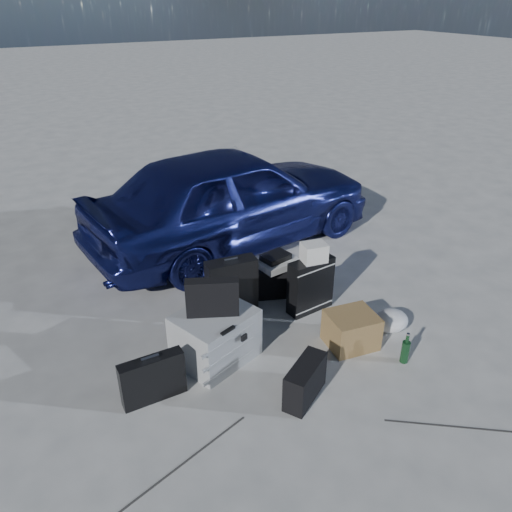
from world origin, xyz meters
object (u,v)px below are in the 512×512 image
Objects in this scene: briefcase at (153,379)px; cardboard_box at (351,330)px; pelican_case at (215,336)px; duffel_bag at (276,279)px; suitcase_right at (310,285)px; green_bottle at (406,348)px; car at (233,197)px; suitcase_left at (232,289)px.

briefcase reaches higher than cardboard_box.
cardboard_box is at bearing -6.54° from briefcase.
duffel_bag is (0.98, 0.67, -0.06)m from pelican_case.
suitcase_right reaches higher than briefcase.
green_bottle is at bearing -57.68° from cardboard_box.
car is 2.25m from pelican_case.
cardboard_box is (0.04, -2.32, -0.46)m from car.
car reaches higher than pelican_case.
green_bottle is at bearing -50.12° from pelican_case.
cardboard_box is (1.13, -0.39, -0.07)m from pelican_case.
briefcase is 1.77× the size of green_bottle.
car is 1.72m from suitcase_right.
cardboard_box is at bearing 172.60° from car.
green_bottle is (1.39, -0.80, -0.09)m from pelican_case.
suitcase_left is at bearing 155.34° from suitcase_right.
car is 2.78m from briefcase.
car reaches higher than briefcase.
pelican_case is 1.01× the size of suitcase_left.
briefcase is (-0.62, -0.22, -0.03)m from pelican_case.
suitcase_right reaches higher than green_bottle.
duffel_bag is at bearing 166.27° from car.
duffel_bag is at bearing 98.44° from cardboard_box.
suitcase_left reaches higher than briefcase.
green_bottle is (0.27, -1.05, -0.14)m from suitcase_right.
suitcase_right is at bearing -51.94° from duffel_bag.
suitcase_left is 1.12× the size of suitcase_right.
suitcase_left is at bearing 31.11° from pelican_case.
suitcase_left is 0.95× the size of duffel_bag.
suitcase_left reaches higher than pelican_case.
suitcase_left is at bearing 145.63° from car.
briefcase is at bearing 179.69° from pelican_case.
suitcase_right is 1.97× the size of green_bottle.
duffel_bag reaches higher than cardboard_box.
car reaches higher than suitcase_right.
suitcase_right is (1.74, 0.47, 0.08)m from briefcase.
pelican_case reaches higher than duffel_bag.
suitcase_right is at bearing 104.58° from green_bottle.
cardboard_box is 1.48× the size of green_bottle.
suitcase_left is at bearing -143.57° from duffel_bag.
green_bottle is (1.00, -1.29, -0.17)m from suitcase_left.
cardboard_box is (1.75, -0.17, -0.04)m from briefcase.
briefcase is 0.76× the size of duffel_bag.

